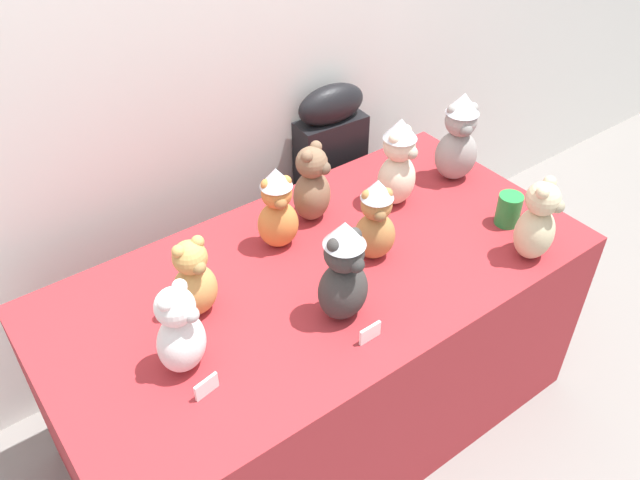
{
  "coord_description": "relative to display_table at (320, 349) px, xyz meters",
  "views": [
    {
      "loc": [
        -0.89,
        -0.94,
        2.05
      ],
      "look_at": [
        0.0,
        0.25,
        0.84
      ],
      "focal_mm": 36.67,
      "sensor_mm": 36.0,
      "label": 1
    }
  ],
  "objects": [
    {
      "name": "ground_plane",
      "position": [
        0.0,
        -0.25,
        -0.36
      ],
      "size": [
        10.0,
        10.0,
        0.0
      ],
      "primitive_type": "plane",
      "color": "gray"
    },
    {
      "name": "wall_back",
      "position": [
        0.0,
        0.68,
        0.94
      ],
      "size": [
        7.0,
        0.08,
        2.6
      ],
      "primitive_type": "cube",
      "color": "silver",
      "rests_on": "ground_plane"
    },
    {
      "name": "display_table",
      "position": [
        0.0,
        0.0,
        0.0
      ],
      "size": [
        1.69,
        0.86,
        0.72
      ],
      "primitive_type": "cube",
      "color": "maroon",
      "rests_on": "ground_plane"
    },
    {
      "name": "instrument_case",
      "position": [
        0.47,
        0.56,
        0.13
      ],
      "size": [
        0.29,
        0.14,
        0.98
      ],
      "rotation": [
        0.0,
        0.0,
        -0.07
      ],
      "color": "black",
      "rests_on": "ground_plane"
    },
    {
      "name": "teddy_bear_honey",
      "position": [
        -0.38,
        0.07,
        0.48
      ],
      "size": [
        0.14,
        0.12,
        0.25
      ],
      "rotation": [
        0.0,
        0.0,
        0.09
      ],
      "color": "tan",
      "rests_on": "display_table"
    },
    {
      "name": "teddy_bear_caramel",
      "position": [
        0.18,
        -0.04,
        0.5
      ],
      "size": [
        0.16,
        0.15,
        0.28
      ],
      "rotation": [
        0.0,
        0.0,
        -0.46
      ],
      "color": "#B27A42",
      "rests_on": "display_table"
    },
    {
      "name": "teddy_bear_snow",
      "position": [
        -0.5,
        -0.09,
        0.49
      ],
      "size": [
        0.18,
        0.17,
        0.27
      ],
      "rotation": [
        0.0,
        0.0,
        0.53
      ],
      "color": "white",
      "rests_on": "display_table"
    },
    {
      "name": "teddy_bear_mocha",
      "position": [
        0.14,
        0.23,
        0.49
      ],
      "size": [
        0.18,
        0.17,
        0.27
      ],
      "rotation": [
        0.0,
        0.0,
        0.49
      ],
      "color": "#7F6047",
      "rests_on": "display_table"
    },
    {
      "name": "teddy_bear_charcoal",
      "position": [
        -0.06,
        -0.19,
        0.52
      ],
      "size": [
        0.16,
        0.14,
        0.33
      ],
      "rotation": [
        0.0,
        0.0,
        0.06
      ],
      "color": "#383533",
      "rests_on": "display_table"
    },
    {
      "name": "teddy_bear_ash",
      "position": [
        0.7,
        0.12,
        0.52
      ],
      "size": [
        0.19,
        0.18,
        0.34
      ],
      "rotation": [
        0.0,
        0.0,
        -0.45
      ],
      "color": "gray",
      "rests_on": "display_table"
    },
    {
      "name": "teddy_bear_ginger",
      "position": [
        -0.03,
        0.18,
        0.5
      ],
      "size": [
        0.16,
        0.14,
        0.29
      ],
      "rotation": [
        0.0,
        0.0,
        -0.31
      ],
      "color": "#D17F3D",
      "rests_on": "display_table"
    },
    {
      "name": "teddy_bear_sand",
      "position": [
        0.57,
        -0.33,
        0.49
      ],
      "size": [
        0.17,
        0.16,
        0.27
      ],
      "rotation": [
        0.0,
        0.0,
        0.35
      ],
      "color": "#CCB78E",
      "rests_on": "display_table"
    },
    {
      "name": "teddy_bear_cream",
      "position": [
        0.42,
        0.14,
        0.52
      ],
      "size": [
        0.18,
        0.16,
        0.32
      ],
      "rotation": [
        0.0,
        0.0,
        0.29
      ],
      "color": "beige",
      "rests_on": "display_table"
    },
    {
      "name": "party_cup_green",
      "position": [
        0.64,
        -0.18,
        0.42
      ],
      "size": [
        0.08,
        0.08,
        0.11
      ],
      "primitive_type": "cylinder",
      "color": "#238C3D",
      "rests_on": "display_table"
    },
    {
      "name": "name_card_front_left",
      "position": [
        -0.5,
        -0.2,
        0.39
      ],
      "size": [
        0.07,
        0.02,
        0.05
      ],
      "primitive_type": "cube",
      "rotation": [
        0.0,
        0.0,
        0.18
      ],
      "color": "white",
      "rests_on": "display_table"
    },
    {
      "name": "name_card_front_middle",
      "position": [
        -0.06,
        -0.31,
        0.39
      ],
      "size": [
        0.07,
        0.01,
        0.05
      ],
      "primitive_type": "cube",
      "rotation": [
        0.0,
        0.0,
        0.02
      ],
      "color": "white",
      "rests_on": "display_table"
    }
  ]
}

